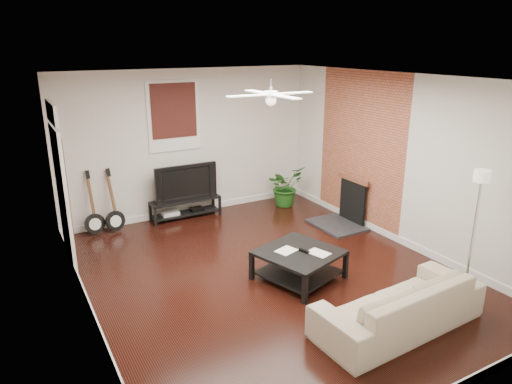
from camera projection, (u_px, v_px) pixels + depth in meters
room at (270, 182)px, 6.43m from camera, size 5.01×6.01×2.81m
brick_accent at (360, 150)px, 8.42m from camera, size 0.02×2.20×2.80m
fireplace at (344, 201)px, 8.57m from camera, size 0.80×1.10×0.92m
window_back at (174, 116)px, 8.59m from camera, size 1.00×0.06×1.30m
door_left at (62, 183)px, 6.91m from camera, size 0.08×1.00×2.50m
tv_stand at (186, 208)px, 9.01m from camera, size 1.35×0.36×0.38m
tv at (184, 181)px, 8.86m from camera, size 1.21×0.16×0.70m
coffee_table at (299, 265)px, 6.66m from camera, size 1.27×1.27×0.43m
sofa at (399, 303)px, 5.49m from camera, size 2.18×0.94×0.62m
floor_lamp at (473, 235)px, 6.03m from camera, size 0.30×0.30×1.75m
potted_plant at (285, 186)px, 9.64m from camera, size 0.89×0.82×0.83m
guitar_left at (93, 204)px, 8.07m from camera, size 0.39×0.30×1.16m
guitar_right at (113, 201)px, 8.21m from camera, size 0.41×0.33×1.16m
ceiling_fan at (271, 94)px, 6.06m from camera, size 1.24×1.24×0.32m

